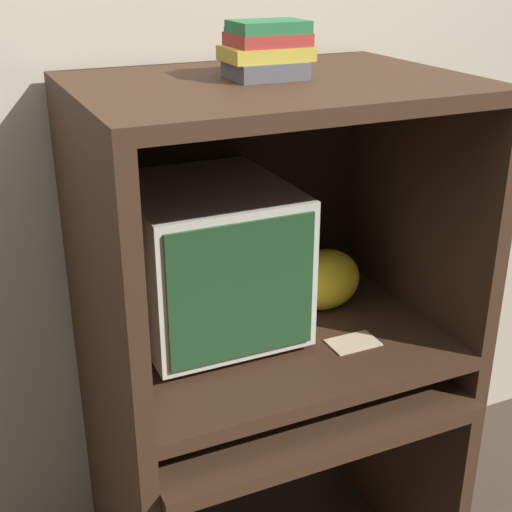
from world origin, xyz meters
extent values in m
cube|color=#B2A893|center=(0.00, 0.71, 1.30)|extent=(6.00, 0.06, 2.60)
cube|color=#382316|center=(0.42, 0.33, 0.34)|extent=(0.04, 0.65, 0.67)
cube|color=#382316|center=(0.00, 0.19, 0.65)|extent=(0.81, 0.45, 0.04)
cube|color=#382316|center=(-0.42, 0.33, 0.73)|extent=(0.04, 0.65, 0.12)
cube|color=#382316|center=(0.42, 0.33, 0.73)|extent=(0.04, 0.65, 0.12)
cube|color=#382316|center=(0.00, 0.33, 0.77)|extent=(0.81, 0.65, 0.04)
cube|color=#382316|center=(-0.42, 0.33, 1.11)|extent=(0.04, 0.65, 0.63)
cube|color=#382316|center=(0.42, 0.33, 1.11)|extent=(0.04, 0.65, 0.63)
cube|color=#382316|center=(0.00, 0.33, 1.41)|extent=(0.81, 0.65, 0.04)
cube|color=black|center=(0.00, 0.64, 1.11)|extent=(0.81, 0.01, 0.63)
cylinder|color=beige|center=(-0.14, 0.40, 0.80)|extent=(0.22, 0.22, 0.02)
cube|color=beige|center=(-0.14, 0.40, 0.99)|extent=(0.38, 0.43, 0.36)
cube|color=#1E4223|center=(-0.14, 0.19, 0.99)|extent=(0.35, 0.01, 0.33)
cube|color=#2D2D30|center=(-0.13, 0.17, 0.68)|extent=(0.40, 0.13, 0.02)
cube|color=#474749|center=(-0.13, 0.17, 0.70)|extent=(0.37, 0.10, 0.01)
ellipsoid|color=#B7B7B7|center=(0.14, 0.19, 0.69)|extent=(0.07, 0.04, 0.03)
ellipsoid|color=gold|center=(0.19, 0.39, 0.87)|extent=(0.20, 0.15, 0.16)
cube|color=#4C4C51|center=(-0.01, 0.34, 1.44)|extent=(0.16, 0.13, 0.04)
cube|color=gold|center=(-0.01, 0.35, 1.48)|extent=(0.19, 0.12, 0.03)
cube|color=maroon|center=(0.00, 0.36, 1.51)|extent=(0.17, 0.13, 0.03)
cube|color=#236638|center=(0.00, 0.35, 1.53)|extent=(0.16, 0.11, 0.03)
cube|color=#CCB28C|center=(0.16, 0.18, 0.79)|extent=(0.12, 0.08, 0.00)
cube|color=navy|center=(0.01, 0.39, 1.48)|extent=(0.15, 0.12, 0.10)
camera|label=1|loc=(-0.70, -1.11, 1.68)|focal=50.00mm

